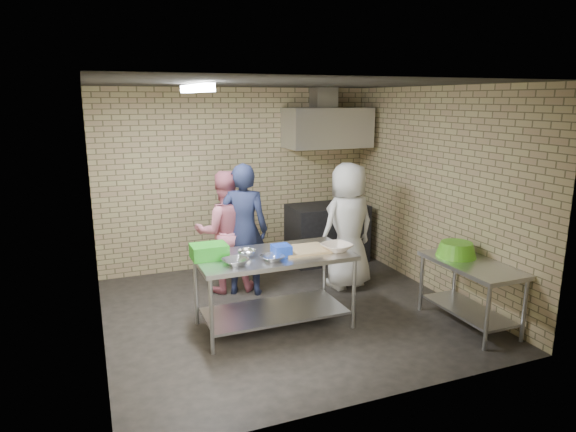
{
  "coord_description": "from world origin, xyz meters",
  "views": [
    {
      "loc": [
        -2.11,
        -5.32,
        2.54
      ],
      "look_at": [
        0.1,
        0.2,
        1.15
      ],
      "focal_mm": 31.48,
      "sensor_mm": 36.0,
      "label": 1
    }
  ],
  "objects_px": {
    "prep_table": "(274,290)",
    "green_crate": "(209,251)",
    "bottle_green": "(347,132)",
    "woman_pink": "(224,232)",
    "green_basin": "(456,249)",
    "blue_tub": "(281,251)",
    "woman_white": "(348,226)",
    "side_counter": "(469,294)",
    "man_navy": "(244,230)",
    "stove": "(327,233)"
  },
  "relations": [
    {
      "from": "man_navy",
      "to": "woman_pink",
      "type": "distance_m",
      "value": 0.3
    },
    {
      "from": "woman_pink",
      "to": "green_basin",
      "type": "bearing_deg",
      "value": 148.14
    },
    {
      "from": "prep_table",
      "to": "woman_white",
      "type": "xyz_separation_m",
      "value": [
        1.37,
        0.81,
        0.43
      ]
    },
    {
      "from": "green_crate",
      "to": "green_basin",
      "type": "distance_m",
      "value": 2.83
    },
    {
      "from": "woman_pink",
      "to": "prep_table",
      "type": "bearing_deg",
      "value": 106.92
    },
    {
      "from": "green_basin",
      "to": "man_navy",
      "type": "distance_m",
      "value": 2.63
    },
    {
      "from": "green_crate",
      "to": "bottle_green",
      "type": "xyz_separation_m",
      "value": [
        2.77,
        2.07,
        1.08
      ]
    },
    {
      "from": "prep_table",
      "to": "side_counter",
      "type": "distance_m",
      "value": 2.22
    },
    {
      "from": "green_crate",
      "to": "woman_pink",
      "type": "height_order",
      "value": "woman_pink"
    },
    {
      "from": "green_crate",
      "to": "woman_white",
      "type": "relative_size",
      "value": 0.22
    },
    {
      "from": "green_crate",
      "to": "woman_white",
      "type": "bearing_deg",
      "value": 18.48
    },
    {
      "from": "stove",
      "to": "bottle_green",
      "type": "xyz_separation_m",
      "value": [
        0.45,
        0.24,
        1.57
      ]
    },
    {
      "from": "blue_tub",
      "to": "woman_white",
      "type": "xyz_separation_m",
      "value": [
        1.32,
        0.91,
        -0.06
      ]
    },
    {
      "from": "man_navy",
      "to": "woman_white",
      "type": "xyz_separation_m",
      "value": [
        1.39,
        -0.28,
        -0.01
      ]
    },
    {
      "from": "blue_tub",
      "to": "woman_pink",
      "type": "height_order",
      "value": "woman_pink"
    },
    {
      "from": "green_crate",
      "to": "woman_pink",
      "type": "xyz_separation_m",
      "value": [
        0.48,
        1.18,
        -0.12
      ]
    },
    {
      "from": "bottle_green",
      "to": "woman_pink",
      "type": "xyz_separation_m",
      "value": [
        -2.29,
        -0.9,
        -1.2
      ]
    },
    {
      "from": "bottle_green",
      "to": "woman_pink",
      "type": "bearing_deg",
      "value": -158.65
    },
    {
      "from": "blue_tub",
      "to": "green_crate",
      "type": "bearing_deg",
      "value": 163.65
    },
    {
      "from": "green_crate",
      "to": "bottle_green",
      "type": "relative_size",
      "value": 2.55
    },
    {
      "from": "stove",
      "to": "bottle_green",
      "type": "distance_m",
      "value": 1.65
    },
    {
      "from": "stove",
      "to": "green_crate",
      "type": "relative_size",
      "value": 3.14
    },
    {
      "from": "side_counter",
      "to": "stove",
      "type": "relative_size",
      "value": 1.0
    },
    {
      "from": "prep_table",
      "to": "man_navy",
      "type": "xyz_separation_m",
      "value": [
        -0.02,
        1.09,
        0.44
      ]
    },
    {
      "from": "man_navy",
      "to": "woman_white",
      "type": "relative_size",
      "value": 1.01
    },
    {
      "from": "stove",
      "to": "green_basin",
      "type": "xyz_separation_m",
      "value": [
        0.43,
        -2.5,
        0.38
      ]
    },
    {
      "from": "stove",
      "to": "green_crate",
      "type": "height_order",
      "value": "green_crate"
    },
    {
      "from": "green_crate",
      "to": "green_basin",
      "type": "height_order",
      "value": "green_crate"
    },
    {
      "from": "side_counter",
      "to": "stove",
      "type": "bearing_deg",
      "value": 99.29
    },
    {
      "from": "prep_table",
      "to": "man_navy",
      "type": "distance_m",
      "value": 1.17
    },
    {
      "from": "green_basin",
      "to": "bottle_green",
      "type": "distance_m",
      "value": 2.98
    },
    {
      "from": "bottle_green",
      "to": "woman_pink",
      "type": "distance_m",
      "value": 2.74
    },
    {
      "from": "green_crate",
      "to": "woman_white",
      "type": "xyz_separation_m",
      "value": [
        2.07,
        0.69,
        -0.08
      ]
    },
    {
      "from": "bottle_green",
      "to": "woman_pink",
      "type": "relative_size",
      "value": 0.09
    },
    {
      "from": "side_counter",
      "to": "man_navy",
      "type": "bearing_deg",
      "value": 137.95
    },
    {
      "from": "side_counter",
      "to": "green_basin",
      "type": "height_order",
      "value": "green_basin"
    },
    {
      "from": "stove",
      "to": "man_navy",
      "type": "relative_size",
      "value": 0.69
    },
    {
      "from": "prep_table",
      "to": "green_crate",
      "type": "relative_size",
      "value": 4.5
    },
    {
      "from": "bottle_green",
      "to": "prep_table",
      "type": "bearing_deg",
      "value": -133.32
    },
    {
      "from": "woman_white",
      "to": "green_crate",
      "type": "bearing_deg",
      "value": 8.61
    },
    {
      "from": "green_basin",
      "to": "blue_tub",
      "type": "bearing_deg",
      "value": 167.42
    },
    {
      "from": "blue_tub",
      "to": "side_counter",
      "type": "bearing_deg",
      "value": -19.02
    },
    {
      "from": "woman_white",
      "to": "side_counter",
      "type": "bearing_deg",
      "value": 103.73
    },
    {
      "from": "green_basin",
      "to": "side_counter",
      "type": "bearing_deg",
      "value": -85.43
    },
    {
      "from": "green_basin",
      "to": "bottle_green",
      "type": "height_order",
      "value": "bottle_green"
    },
    {
      "from": "prep_table",
      "to": "stove",
      "type": "distance_m",
      "value": 2.54
    },
    {
      "from": "bottle_green",
      "to": "woman_white",
      "type": "distance_m",
      "value": 1.93
    },
    {
      "from": "man_navy",
      "to": "green_basin",
      "type": "bearing_deg",
      "value": 166.63
    },
    {
      "from": "green_basin",
      "to": "man_navy",
      "type": "height_order",
      "value": "man_navy"
    },
    {
      "from": "stove",
      "to": "blue_tub",
      "type": "bearing_deg",
      "value": -127.38
    }
  ]
}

